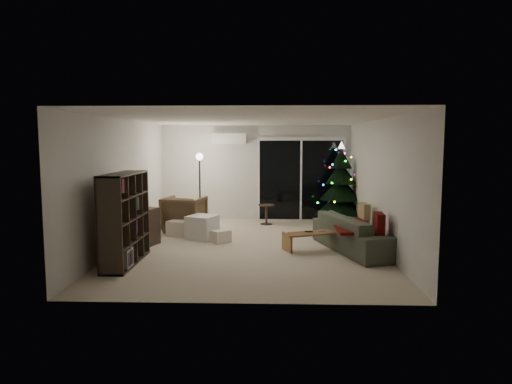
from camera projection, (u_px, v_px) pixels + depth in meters
room at (273, 188)px, 10.42m from camera, size 6.50×7.51×2.60m
bookshelf at (114, 219)px, 7.69m from camera, size 0.69×1.59×1.54m
media_cabinet at (134, 230)px, 8.82m from camera, size 0.80×1.27×0.74m
stereo at (133, 207)px, 8.78m from camera, size 0.38×0.44×0.16m
armchair at (184, 214)px, 10.53m from camera, size 1.01×1.03×0.82m
ottoman at (202, 227)px, 9.74m from camera, size 0.73×0.73×0.50m
cardboard_box_a at (179, 228)px, 10.04m from camera, size 0.56×0.49×0.33m
cardboard_box_b at (221, 236)px, 9.37m from camera, size 0.45×0.44×0.25m
side_table at (266, 214)px, 11.43m from camera, size 0.44×0.44×0.50m
floor_lamp at (200, 191)px, 11.22m from camera, size 0.28×0.28×1.73m
sofa at (358, 233)px, 8.65m from camera, size 1.53×2.45×0.67m
sofa_throw at (352, 226)px, 8.63m from camera, size 0.71×1.65×0.05m
cushion_a at (364, 214)px, 9.25m from camera, size 0.17×0.45×0.44m
cushion_b at (379, 226)px, 7.96m from camera, size 0.16×0.45×0.44m
coffee_table at (317, 242)px, 8.59m from camera, size 1.24×0.82×0.37m
remote_a at (309, 232)px, 8.58m from camera, size 0.15×0.04×0.02m
remote_b at (322, 231)px, 8.62m from camera, size 0.14×0.08×0.02m
christmas_tree at (341, 183)px, 11.39m from camera, size 1.57×1.57×2.07m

